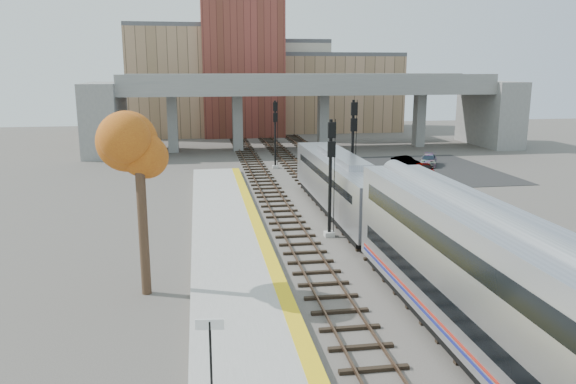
{
  "coord_description": "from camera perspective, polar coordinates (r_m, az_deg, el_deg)",
  "views": [
    {
      "loc": [
        -8.9,
        -25.72,
        10.22
      ],
      "look_at": [
        -3.39,
        8.69,
        2.5
      ],
      "focal_mm": 35.0,
      "sensor_mm": 36.0,
      "label": 1
    }
  ],
  "objects": [
    {
      "name": "locomotive",
      "position": [
        39.82,
        5.49,
        0.93
      ],
      "size": [
        3.02,
        19.05,
        4.1
      ],
      "color": "#A8AAB2",
      "rests_on": "ground"
    },
    {
      "name": "car_a",
      "position": [
        56.0,
        13.77,
        2.27
      ],
      "size": [
        1.86,
        3.64,
        1.19
      ],
      "primitive_type": "imported",
      "rotation": [
        0.0,
        0.0,
        -0.13
      ],
      "color": "#99999E",
      "rests_on": "parking_lot"
    },
    {
      "name": "station_sign",
      "position": [
        18.23,
        -7.91,
        -14.52
      ],
      "size": [
        0.9,
        0.15,
        2.27
      ],
      "rotation": [
        0.0,
        0.0,
        -0.11
      ],
      "color": "black",
      "rests_on": "platform"
    },
    {
      "name": "car_c",
      "position": [
        61.58,
        14.07,
        3.16
      ],
      "size": [
        3.24,
        4.38,
        1.18
      ],
      "primitive_type": "imported",
      "rotation": [
        0.0,
        0.0,
        -0.45
      ],
      "color": "#99999E",
      "rests_on": "parking_lot"
    },
    {
      "name": "coach",
      "position": [
        19.55,
        22.61,
        -10.84
      ],
      "size": [
        3.03,
        25.0,
        5.0
      ],
      "color": "#A8AAB2",
      "rests_on": "ground"
    },
    {
      "name": "platform",
      "position": [
        27.66,
        -5.12,
        -8.85
      ],
      "size": [
        4.5,
        60.0,
        0.35
      ],
      "primitive_type": "cube",
      "color": "#9E9E99",
      "rests_on": "ground"
    },
    {
      "name": "signal_mast_near",
      "position": [
        34.04,
        4.32,
        1.3
      ],
      "size": [
        0.6,
        0.64,
        7.25
      ],
      "color": "#9E9E99",
      "rests_on": "ground"
    },
    {
      "name": "tree",
      "position": [
        25.52,
        -14.91,
        3.7
      ],
      "size": [
        3.6,
        3.6,
        8.77
      ],
      "color": "#382619",
      "rests_on": "ground"
    },
    {
      "name": "buildings_far",
      "position": [
        92.88,
        -2.87,
        11.03
      ],
      "size": [
        43.0,
        21.0,
        20.6
      ],
      "color": "tan",
      "rests_on": "ground"
    },
    {
      "name": "ground",
      "position": [
        29.07,
        9.44,
        -8.27
      ],
      "size": [
        160.0,
        160.0,
        0.0
      ],
      "primitive_type": "plane",
      "color": "#47423D",
      "rests_on": "ground"
    },
    {
      "name": "car_b",
      "position": [
        60.38,
        11.87,
        3.05
      ],
      "size": [
        2.5,
        3.54,
        1.11
      ],
      "primitive_type": "imported",
      "rotation": [
        0.0,
        0.0,
        0.44
      ],
      "color": "#99999E",
      "rests_on": "parking_lot"
    },
    {
      "name": "signal_mast_mid",
      "position": [
        44.33,
        6.59,
        4.36
      ],
      "size": [
        0.6,
        0.64,
        7.82
      ],
      "color": "#9E9E99",
      "rests_on": "ground"
    },
    {
      "name": "overpass",
      "position": [
        72.2,
        1.98,
        8.98
      ],
      "size": [
        54.0,
        12.0,
        9.5
      ],
      "color": "slate",
      "rests_on": "ground"
    },
    {
      "name": "yellow_strip",
      "position": [
        27.78,
        -1.17,
        -8.31
      ],
      "size": [
        0.7,
        60.0,
        0.01
      ],
      "primitive_type": "cube",
      "color": "yellow",
      "rests_on": "platform"
    },
    {
      "name": "signal_mast_far",
      "position": [
        57.95,
        -1.31,
        5.78
      ],
      "size": [
        0.6,
        0.64,
        6.99
      ],
      "color": "#9E9E99",
      "rests_on": "ground"
    },
    {
      "name": "tracks",
      "position": [
        40.75,
        5.16,
        -1.97
      ],
      "size": [
        10.7,
        95.0,
        0.25
      ],
      "color": "black",
      "rests_on": "ground"
    },
    {
      "name": "parking_lot",
      "position": [
        59.28,
        13.79,
        2.22
      ],
      "size": [
        14.0,
        18.0,
        0.04
      ],
      "primitive_type": "cube",
      "color": "black",
      "rests_on": "ground"
    }
  ]
}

